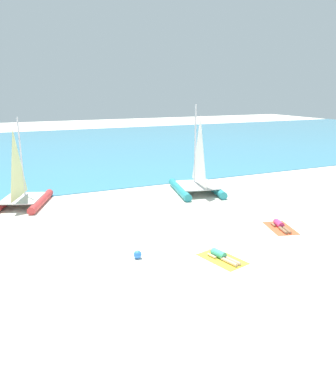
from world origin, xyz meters
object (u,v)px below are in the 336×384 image
(sunbather_left, at_px, (221,255))
(beach_ball, at_px, (138,254))
(sailboat_red, at_px, (22,193))
(towel_left, at_px, (222,259))
(sunbather_right, at_px, (280,225))
(sailboat_teal, at_px, (197,180))
(towel_right, at_px, (280,228))

(sunbather_left, height_order, beach_ball, beach_ball)
(sailboat_red, distance_m, towel_left, 12.64)
(sunbather_left, xyz_separation_m, beach_ball, (-2.99, 1.38, 0.03))
(sailboat_red, xyz_separation_m, towel_left, (6.62, -10.75, -0.73))
(towel_left, height_order, sunbather_right, sunbather_right)
(sailboat_teal, xyz_separation_m, sailboat_red, (-10.44, 1.59, -0.09))
(sailboat_red, relative_size, beach_ball, 15.18)
(sunbather_left, bearing_deg, sunbather_right, 8.42)
(towel_left, bearing_deg, sailboat_red, 121.61)
(towel_right, distance_m, sunbather_right, 0.14)
(sailboat_teal, bearing_deg, sunbather_left, -100.90)
(sunbather_left, xyz_separation_m, sunbather_right, (4.43, 1.77, 0.00))
(towel_left, bearing_deg, sunbather_left, 103.38)
(sailboat_teal, height_order, sailboat_red, sailboat_teal)
(sailboat_teal, height_order, sunbather_left, sailboat_teal)
(towel_left, distance_m, sunbather_right, 4.78)
(sunbather_right, bearing_deg, sailboat_red, 156.79)
(sailboat_red, distance_m, towel_right, 14.22)
(sailboat_teal, height_order, beach_ball, sailboat_teal)
(sunbather_left, bearing_deg, sailboat_teal, 53.72)
(sailboat_teal, relative_size, sailboat_red, 1.12)
(towel_left, bearing_deg, sunbather_right, 22.60)
(sunbather_right, distance_m, beach_ball, 7.43)
(beach_ball, bearing_deg, sailboat_red, 111.17)
(sunbather_left, relative_size, towel_right, 0.82)
(sailboat_teal, relative_size, towel_right, 2.92)
(towel_left, height_order, towel_right, same)
(towel_left, distance_m, sunbather_left, 0.14)
(sailboat_teal, xyz_separation_m, sunbather_right, (0.58, -7.33, -0.69))
(sunbather_right, relative_size, beach_ball, 4.73)
(sailboat_teal, distance_m, towel_left, 9.96)
(sunbather_left, distance_m, beach_ball, 3.30)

